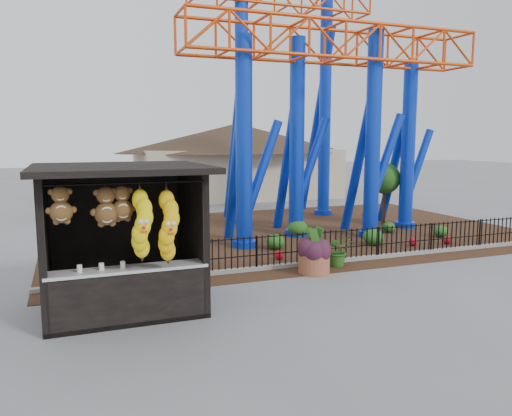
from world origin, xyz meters
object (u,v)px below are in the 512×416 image
object	(u,v)px
prize_booth	(123,242)
terracotta_planter	(314,264)
roller_coaster	(312,67)
potted_plant	(338,250)

from	to	relation	value
prize_booth	terracotta_planter	xyz separation A→B (m)	(5.18, 1.30, -1.25)
prize_booth	roller_coaster	xyz separation A→B (m)	(8.12, 7.32, 4.92)
potted_plant	prize_booth	bearing A→B (deg)	-147.12
roller_coaster	potted_plant	size ratio (longest dim) A/B	11.54
prize_booth	roller_coaster	bearing A→B (deg)	42.02
prize_booth	terracotta_planter	size ratio (longest dim) A/B	4.08
roller_coaster	terracotta_planter	distance (m)	9.11
terracotta_planter	roller_coaster	bearing A→B (deg)	63.98
potted_plant	terracotta_planter	bearing A→B (deg)	-139.25
potted_plant	roller_coaster	bearing A→B (deg)	88.04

